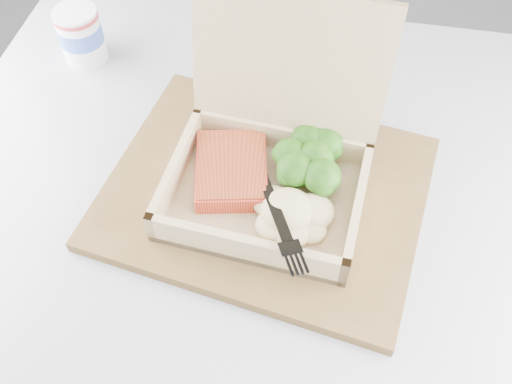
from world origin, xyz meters
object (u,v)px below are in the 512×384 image
(paper_cup, at_px, (80,33))
(serving_tray, at_px, (265,192))
(cafe_table, at_px, (246,290))
(takeout_container, at_px, (273,151))

(paper_cup, bearing_deg, serving_tray, -27.46)
(serving_tray, height_order, paper_cup, paper_cup)
(serving_tray, xyz_separation_m, paper_cup, (-0.34, 0.18, 0.04))
(cafe_table, xyz_separation_m, paper_cup, (-0.32, 0.22, 0.24))
(serving_tray, distance_m, paper_cup, 0.38)
(cafe_table, relative_size, serving_tray, 2.45)
(cafe_table, height_order, serving_tray, serving_tray)
(serving_tray, height_order, takeout_container, takeout_container)
(serving_tray, bearing_deg, paper_cup, 152.54)
(cafe_table, xyz_separation_m, serving_tray, (0.02, 0.04, 0.20))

